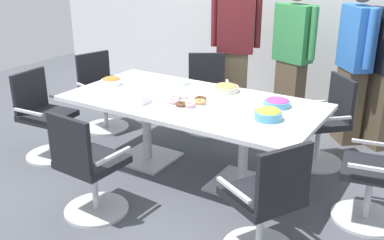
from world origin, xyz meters
name	(u,v)px	position (x,y,z in m)	size (l,w,h in m)	color
ground_plane	(192,172)	(0.00, 0.00, -0.01)	(10.00, 10.00, 0.01)	#4C4F56
back_wall	(289,4)	(0.00, 2.40, 1.40)	(8.00, 0.10, 2.80)	white
conference_table	(192,113)	(0.00, 0.00, 0.63)	(2.40, 1.20, 0.75)	silver
office_chair_0	(324,126)	(1.02, 0.88, 0.41)	(0.76, 0.76, 0.91)	silver
office_chair_1	(207,97)	(-0.45, 1.06, 0.41)	(0.74, 0.74, 0.91)	silver
office_chair_2	(102,96)	(-1.56, 0.44, 0.41)	(0.66, 0.66, 0.91)	silver
office_chair_3	(44,120)	(-1.52, -0.49, 0.41)	(0.58, 0.58, 0.91)	silver
office_chair_4	(88,170)	(-0.31, -1.08, 0.41)	(0.56, 0.56, 0.91)	silver
office_chair_5	(266,206)	(1.12, -0.82, 0.41)	(0.73, 0.73, 0.91)	silver
office_chair_6	(379,177)	(1.70, 0.05, 0.41)	(0.63, 0.63, 0.91)	silver
person_standing_0	(235,45)	(-0.34, 1.55, 0.96)	(0.59, 0.37, 1.83)	brown
person_standing_1	(292,55)	(0.37, 1.65, 0.91)	(0.60, 0.35, 1.74)	brown
person_standing_2	(354,61)	(1.08, 1.59, 0.93)	(0.45, 0.52, 1.78)	brown
snack_bowl_pretzels	(111,81)	(-0.98, -0.02, 0.79)	(0.21, 0.21, 0.09)	white
snack_bowl_cookies	(226,88)	(0.14, 0.41, 0.79)	(0.25, 0.25, 0.08)	beige
snack_bowl_chips_yellow	(268,114)	(0.80, -0.09, 0.80)	(0.23, 0.23, 0.11)	#4C9EC6
snack_bowl_candy_mix	(277,102)	(0.74, 0.25, 0.79)	(0.24, 0.24, 0.08)	#4C9EC6
donut_platter	(187,101)	(0.00, -0.09, 0.77)	(0.36, 0.36, 0.04)	white
plate_stack	(179,82)	(-0.40, 0.38, 0.77)	(0.23, 0.23, 0.04)	white
napkin_pile	(140,98)	(-0.36, -0.32, 0.79)	(0.16, 0.16, 0.09)	white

